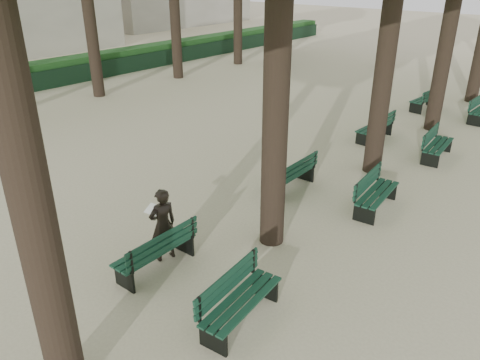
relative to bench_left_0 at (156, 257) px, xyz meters
The scene contains 13 objects.
ground 0.81m from the bench_left_0, 118.50° to the right, with size 120.00×120.00×0.00m, color beige.
bench_left_0 is the anchor object (origin of this frame).
bench_left_1 4.72m from the bench_left_0, 90.00° to the left, with size 0.61×1.81×0.92m.
bench_left_2 9.88m from the bench_left_0, 90.00° to the left, with size 0.65×1.82×0.92m.
bench_left_3 14.68m from the bench_left_0, 90.00° to the left, with size 0.73×1.85×0.92m.
bench_right_0 2.27m from the bench_left_0, ahead, with size 0.75×1.85×0.92m.
bench_right_1 5.60m from the bench_left_0, 66.13° to the left, with size 0.73×1.84×0.92m.
bench_right_2 9.77m from the bench_left_0, 76.58° to the left, with size 0.71×1.84×0.92m.
man_with_map 0.66m from the bench_left_0, 112.89° to the left, with size 0.67×0.69×1.58m.
pedestrian_a 22.80m from the bench_left_0, 102.89° to the left, with size 0.82×0.34×1.68m, color #262628.
pedestrian_e 21.55m from the bench_left_0, 119.17° to the left, with size 1.49×0.32×1.61m, color #262628.
fence 18.51m from the bench_left_0, 146.10° to the left, with size 0.08×42.00×0.90m, color black.
hedge 19.10m from the bench_left_0, 147.27° to the left, with size 1.20×42.00×1.20m, color #18471A.
Camera 1 is at (6.58, -4.22, 5.53)m, focal length 35.00 mm.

